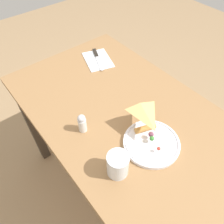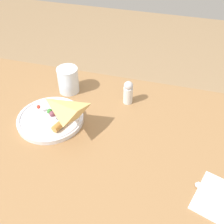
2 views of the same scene
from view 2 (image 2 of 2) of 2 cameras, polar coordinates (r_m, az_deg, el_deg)
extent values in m
cube|color=olive|center=(0.92, -3.70, -5.75)|extent=(1.24, 0.71, 0.03)
cube|color=#382D23|center=(1.59, -19.33, -3.11)|extent=(0.06, 0.06, 0.74)
cylinder|color=white|center=(0.98, -12.39, -1.42)|extent=(0.22, 0.22, 0.02)
torus|color=white|center=(0.97, -12.47, -1.01)|extent=(0.21, 0.21, 0.01)
pyramid|color=#E0B266|center=(0.97, -12.86, -0.46)|extent=(0.16, 0.13, 0.02)
cylinder|color=#C68942|center=(0.93, -9.86, -2.00)|extent=(0.05, 0.09, 0.02)
sphere|color=red|center=(0.98, -14.71, 1.02)|extent=(0.01, 0.01, 0.01)
sphere|color=#388433|center=(0.95, -12.55, 0.16)|extent=(0.02, 0.02, 0.02)
sphere|color=#7A4256|center=(0.94, -12.02, -0.39)|extent=(0.02, 0.02, 0.02)
cylinder|color=white|center=(1.07, -8.89, 6.46)|extent=(0.08, 0.08, 0.10)
cylinder|color=#B27F42|center=(1.09, -8.79, 5.61)|extent=(0.07, 0.07, 0.06)
torus|color=white|center=(1.05, -9.16, 8.59)|extent=(0.08, 0.08, 0.00)
cube|color=silver|center=(0.81, 20.91, -15.84)|extent=(0.12, 0.07, 0.00)
ellipsoid|color=silver|center=(0.82, 17.18, -14.00)|extent=(0.03, 0.02, 0.00)
cylinder|color=silver|center=(1.02, 3.27, 3.46)|extent=(0.03, 0.03, 0.06)
sphere|color=silver|center=(0.99, 3.36, 5.36)|extent=(0.03, 0.03, 0.03)
camera|label=1|loc=(1.23, -23.32, 42.95)|focal=35.00mm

